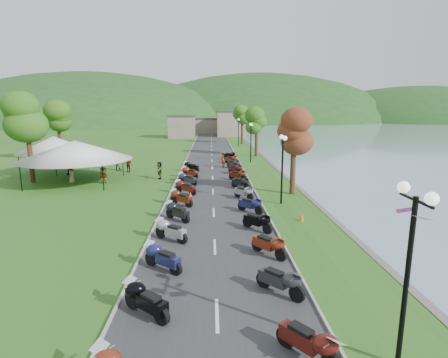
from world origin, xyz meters
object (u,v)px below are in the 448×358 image
object	(u,v)px
streetlamp_near	(407,282)
vendor_tent_main	(76,162)
pedestrian_a	(104,183)
pedestrian_c	(69,181)
pedestrian_b	(118,170)

from	to	relation	value
streetlamp_near	vendor_tent_main	world-z (taller)	streetlamp_near
vendor_tent_main	pedestrian_a	size ratio (longest dim) A/B	3.66
pedestrian_a	pedestrian_c	xyz separation A→B (m)	(-3.63, 1.08, 0.00)
pedestrian_b	pedestrian_c	size ratio (longest dim) A/B	1.01
pedestrian_a	pedestrian_c	world-z (taller)	pedestrian_c
streetlamp_near	pedestrian_a	xyz separation A→B (m)	(-15.17, 24.30, -2.50)
vendor_tent_main	pedestrian_b	world-z (taller)	vendor_tent_main
pedestrian_b	pedestrian_c	distance (m)	6.86
pedestrian_b	pedestrian_c	xyz separation A→B (m)	(-3.11, -6.12, 0.00)
pedestrian_a	pedestrian_b	distance (m)	7.22
pedestrian_a	pedestrian_b	bearing A→B (deg)	50.93
streetlamp_near	pedestrian_c	world-z (taller)	streetlamp_near
streetlamp_near	pedestrian_b	size ratio (longest dim) A/B	2.57
vendor_tent_main	pedestrian_b	xyz separation A→B (m)	(2.04, 6.74, -2.00)
vendor_tent_main	pedestrian_c	xyz separation A→B (m)	(-1.07, 0.62, -2.00)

